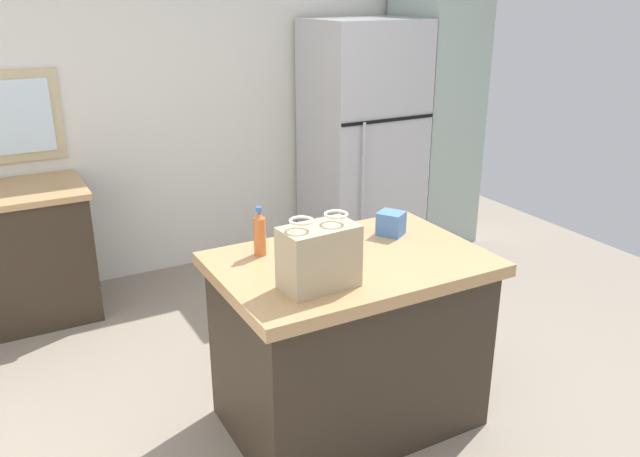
{
  "coord_description": "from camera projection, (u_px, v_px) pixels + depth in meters",
  "views": [
    {
      "loc": [
        -1.49,
        -2.2,
        2.08
      ],
      "look_at": [
        -0.03,
        0.47,
        0.94
      ],
      "focal_mm": 36.49,
      "sensor_mm": 36.0,
      "label": 1
    }
  ],
  "objects": [
    {
      "name": "ear_defenders",
      "position": [
        346.0,
        254.0,
        3.02
      ],
      "size": [
        0.21,
        0.21,
        0.06
      ],
      "color": "black",
      "rests_on": "kitchen_island"
    },
    {
      "name": "tall_cabinet",
      "position": [
        434.0,
        109.0,
        5.4
      ],
      "size": [
        0.55,
        0.67,
        2.22
      ],
      "color": "#9EB2A8",
      "rests_on": "ground"
    },
    {
      "name": "refrigerator",
      "position": [
        362.0,
        140.0,
        5.15
      ],
      "size": [
        0.82,
        0.75,
        1.85
      ],
      "color": "#B7B7BC",
      "rests_on": "ground"
    },
    {
      "name": "kitchen_island",
      "position": [
        349.0,
        341.0,
        3.18
      ],
      "size": [
        1.25,
        0.85,
        0.89
      ],
      "color": "#33281E",
      "rests_on": "ground"
    },
    {
      "name": "bottle",
      "position": [
        260.0,
        233.0,
        3.03
      ],
      "size": [
        0.06,
        0.06,
        0.24
      ],
      "color": "#C66633",
      "rests_on": "kitchen_island"
    },
    {
      "name": "shopping_bag",
      "position": [
        319.0,
        257.0,
        2.69
      ],
      "size": [
        0.33,
        0.2,
        0.32
      ],
      "color": "tan",
      "rests_on": "kitchen_island"
    },
    {
      "name": "back_wall",
      "position": [
        188.0,
        93.0,
        4.8
      ],
      "size": [
        5.22,
        0.13,
        2.66
      ],
      "color": "silver",
      "rests_on": "ground"
    },
    {
      "name": "ground",
      "position": [
        371.0,
        434.0,
        3.21
      ],
      "size": [
        6.27,
        6.27,
        0.0
      ],
      "primitive_type": "plane",
      "color": "gray"
    },
    {
      "name": "small_box",
      "position": [
        391.0,
        223.0,
        3.29
      ],
      "size": [
        0.16,
        0.16,
        0.12
      ],
      "primitive_type": "cube",
      "rotation": [
        0.0,
        0.0,
        0.57
      ],
      "color": "#4775B7",
      "rests_on": "kitchen_island"
    }
  ]
}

